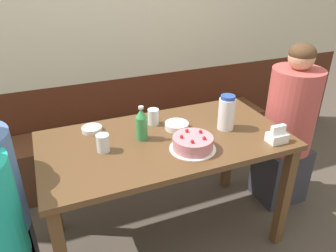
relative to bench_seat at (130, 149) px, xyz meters
The scene contains 13 objects.
ground_plane 0.86m from the bench_seat, 90.00° to the right, with size 12.00×12.00×0.00m, color #4C4238.
back_wall 1.05m from the bench_seat, 90.00° to the left, with size 4.80×0.04×2.50m.
bench_seat is the anchor object (origin of this frame).
dining_table 0.94m from the bench_seat, 90.00° to the right, with size 1.45×0.76×0.77m.
birthday_cake 1.16m from the bench_seat, 84.56° to the right, with size 0.26×0.26×0.10m.
water_pitcher 1.14m from the bench_seat, 65.25° to the right, with size 0.10×0.10×0.22m.
soju_bottle 1.02m from the bench_seat, 99.23° to the right, with size 0.07×0.07×0.21m.
napkin_holder 1.38m from the bench_seat, 62.50° to the right, with size 0.11×0.08×0.11m.
bowl_soup_white 0.94m from the bench_seat, 81.38° to the right, with size 0.15×0.15×0.04m.
bowl_rice_small 0.89m from the bench_seat, 123.43° to the right, with size 0.12×0.12×0.03m.
glass_water_tall 1.08m from the bench_seat, 113.82° to the right, with size 0.07×0.07×0.10m.
glass_tumbler_short 0.87m from the bench_seat, 90.43° to the right, with size 0.07×0.07×0.10m.
person_grey_tee 1.31m from the bench_seat, 38.20° to the right, with size 0.35×0.35×1.23m.
Camera 1 is at (-0.62, -1.56, 1.72)m, focal length 35.00 mm.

